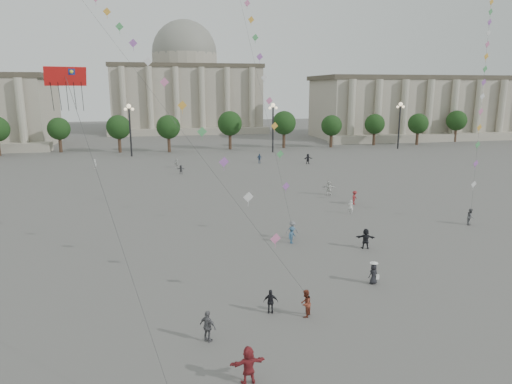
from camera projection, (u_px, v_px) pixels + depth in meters
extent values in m
plane|color=#53514E|center=(306.00, 298.00, 30.32)|extent=(360.00, 360.00, 0.00)
cube|color=#A9A08E|center=(450.00, 108.00, 134.25)|extent=(80.00, 22.00, 16.00)
cube|color=#484235|center=(453.00, 78.00, 132.35)|extent=(81.60, 22.44, 1.20)
cube|color=#A9A08E|center=(477.00, 137.00, 123.38)|extent=(84.00, 4.00, 2.00)
cube|color=#A9A08E|center=(186.00, 100.00, 152.20)|extent=(46.00, 30.00, 20.00)
cube|color=#484235|center=(185.00, 67.00, 149.86)|extent=(46.92, 30.60, 1.20)
cube|color=#A9A08E|center=(191.00, 132.00, 137.96)|extent=(48.30, 4.00, 2.00)
cylinder|color=#A9A08E|center=(185.00, 61.00, 149.44)|extent=(21.00, 21.00, 5.00)
sphere|color=gray|center=(185.00, 53.00, 148.89)|extent=(21.00, 21.00, 21.00)
cylinder|color=#36251B|center=(1.00, 146.00, 95.98)|extent=(0.70, 0.70, 3.52)
cylinder|color=#36251B|center=(62.00, 145.00, 98.38)|extent=(0.70, 0.70, 3.52)
sphere|color=black|center=(60.00, 128.00, 97.56)|extent=(5.12, 5.12, 5.12)
cylinder|color=#36251B|center=(119.00, 144.00, 100.78)|extent=(0.70, 0.70, 3.52)
sphere|color=black|center=(118.00, 127.00, 99.97)|extent=(5.12, 5.12, 5.12)
cylinder|color=#36251B|center=(174.00, 142.00, 103.18)|extent=(0.70, 0.70, 3.52)
sphere|color=black|center=(174.00, 126.00, 102.37)|extent=(5.12, 5.12, 5.12)
cylinder|color=#36251B|center=(227.00, 141.00, 105.58)|extent=(0.70, 0.70, 3.52)
sphere|color=black|center=(227.00, 125.00, 104.77)|extent=(5.12, 5.12, 5.12)
cylinder|color=#36251B|center=(277.00, 140.00, 107.99)|extent=(0.70, 0.70, 3.52)
sphere|color=black|center=(277.00, 124.00, 107.17)|extent=(5.12, 5.12, 5.12)
cylinder|color=#36251B|center=(325.00, 139.00, 110.39)|extent=(0.70, 0.70, 3.52)
sphere|color=black|center=(325.00, 124.00, 109.58)|extent=(5.12, 5.12, 5.12)
cylinder|color=#36251B|center=(371.00, 138.00, 112.79)|extent=(0.70, 0.70, 3.52)
sphere|color=black|center=(372.00, 123.00, 111.98)|extent=(5.12, 5.12, 5.12)
cylinder|color=#36251B|center=(415.00, 137.00, 115.19)|extent=(0.70, 0.70, 3.52)
sphere|color=black|center=(416.00, 122.00, 114.38)|extent=(5.12, 5.12, 5.12)
cylinder|color=#36251B|center=(457.00, 136.00, 117.59)|extent=(0.70, 0.70, 3.52)
sphere|color=black|center=(458.00, 122.00, 116.78)|extent=(5.12, 5.12, 5.12)
cylinder|color=#262628|center=(130.00, 132.00, 93.03)|extent=(0.36, 0.36, 10.00)
sphere|color=#FFE5B2|center=(129.00, 106.00, 91.88)|extent=(0.90, 0.90, 0.90)
sphere|color=#FFE5B2|center=(125.00, 109.00, 91.87)|extent=(0.60, 0.60, 0.60)
sphere|color=#FFE5B2|center=(133.00, 109.00, 92.15)|extent=(0.60, 0.60, 0.60)
cylinder|color=#262628|center=(273.00, 129.00, 99.03)|extent=(0.36, 0.36, 10.00)
sphere|color=#FFE5B2|center=(273.00, 105.00, 97.89)|extent=(0.90, 0.90, 0.90)
sphere|color=#FFE5B2|center=(270.00, 108.00, 97.88)|extent=(0.60, 0.60, 0.60)
sphere|color=#FFE5B2|center=(276.00, 108.00, 98.16)|extent=(0.60, 0.60, 0.60)
cylinder|color=#262628|center=(399.00, 127.00, 105.04)|extent=(0.36, 0.36, 10.00)
sphere|color=#FFE5B2|center=(401.00, 104.00, 103.89)|extent=(0.90, 0.90, 0.90)
sphere|color=#FFE5B2|center=(398.00, 107.00, 103.88)|extent=(0.60, 0.60, 0.60)
sphere|color=#FFE5B2|center=(403.00, 107.00, 104.16)|extent=(0.60, 0.60, 0.60)
imported|color=#344E76|center=(259.00, 158.00, 85.35)|extent=(1.11, 0.65, 1.78)
imported|color=black|center=(366.00, 239.00, 39.60)|extent=(1.75, 1.04, 1.80)
imported|color=silver|center=(177.00, 163.00, 80.54)|extent=(1.27, 1.45, 1.58)
imported|color=slate|center=(292.00, 230.00, 41.99)|extent=(1.26, 0.93, 1.75)
imported|color=silver|center=(329.00, 188.00, 59.63)|extent=(1.84, 1.13, 1.89)
imported|color=maroon|center=(355.00, 198.00, 54.76)|extent=(1.21, 1.21, 1.69)
imported|color=black|center=(308.00, 159.00, 84.41)|extent=(1.82, 0.93, 1.87)
imported|color=silver|center=(95.00, 164.00, 79.20)|extent=(0.71, 0.72, 1.68)
imported|color=#5A5A5E|center=(181.00, 169.00, 74.45)|extent=(1.46, 0.71, 1.51)
imported|color=silver|center=(351.00, 207.00, 50.71)|extent=(0.69, 0.62, 1.58)
imported|color=black|center=(271.00, 302.00, 28.14)|extent=(0.97, 0.58, 1.55)
imported|color=maroon|center=(248.00, 365.00, 21.39)|extent=(1.78, 0.72, 1.87)
imported|color=slate|center=(208.00, 326.00, 24.95)|extent=(1.06, 1.05, 1.80)
imported|color=brown|center=(306.00, 303.00, 27.71)|extent=(1.03, 1.06, 1.72)
imported|color=#365A7B|center=(292.00, 235.00, 40.93)|extent=(1.15, 1.10, 1.57)
imported|color=#5C5D61|center=(470.00, 217.00, 46.56)|extent=(1.03, 1.04, 1.70)
imported|color=black|center=(373.00, 274.00, 32.43)|extent=(0.82, 0.65, 1.48)
cone|color=white|center=(374.00, 262.00, 32.24)|extent=(0.52, 0.52, 0.14)
cylinder|color=white|center=(374.00, 263.00, 32.25)|extent=(0.60, 0.60, 0.02)
cube|color=white|center=(378.00, 277.00, 32.38)|extent=(0.22, 0.10, 0.35)
cube|color=red|center=(65.00, 76.00, 25.18)|extent=(2.26, 1.08, 1.02)
cube|color=#188920|center=(58.00, 72.00, 25.02)|extent=(0.39, 0.28, 0.34)
cube|color=navy|center=(72.00, 72.00, 25.16)|extent=(0.39, 0.28, 0.34)
sphere|color=yellow|center=(58.00, 72.00, 24.98)|extent=(0.20, 0.20, 0.20)
sphere|color=yellow|center=(71.00, 72.00, 25.12)|extent=(0.20, 0.20, 0.20)
cylinder|color=#3F3F3F|center=(109.00, 210.00, 21.88)|extent=(0.02, 0.02, 17.39)
cylinder|color=#3F3F3F|center=(97.00, 20.00, 47.04)|extent=(0.02, 0.02, 73.00)
cube|color=pink|center=(276.00, 239.00, 29.12)|extent=(0.76, 0.25, 0.76)
cube|color=silver|center=(248.00, 197.00, 30.78)|extent=(0.76, 0.25, 0.76)
cube|color=#A35CB9|center=(224.00, 162.00, 32.48)|extent=(0.76, 0.25, 0.76)
cube|color=#4CA55E|center=(202.00, 132.00, 34.21)|extent=(0.76, 0.25, 0.76)
cube|color=gold|center=(182.00, 105.00, 35.95)|extent=(0.76, 0.25, 0.76)
cube|color=pink|center=(164.00, 82.00, 37.70)|extent=(0.76, 0.25, 0.76)
cube|color=silver|center=(148.00, 61.00, 39.46)|extent=(0.76, 0.25, 0.76)
cube|color=#A35CB9|center=(133.00, 43.00, 41.23)|extent=(0.76, 0.25, 0.76)
cube|color=#4CA55E|center=(119.00, 26.00, 43.01)|extent=(0.76, 0.25, 0.76)
cube|color=gold|center=(107.00, 12.00, 44.79)|extent=(0.76, 0.25, 0.76)
cube|color=#A35CB9|center=(286.00, 186.00, 41.90)|extent=(0.76, 0.25, 0.76)
cube|color=#4CA55E|center=(280.00, 154.00, 43.17)|extent=(0.76, 0.25, 0.76)
cube|color=gold|center=(275.00, 126.00, 44.49)|extent=(0.76, 0.25, 0.76)
cube|color=pink|center=(269.00, 101.00, 45.83)|extent=(0.76, 0.25, 0.76)
cube|color=silver|center=(264.00, 78.00, 47.20)|extent=(0.76, 0.25, 0.76)
cube|color=#A35CB9|center=(260.00, 57.00, 48.58)|extent=(0.76, 0.25, 0.76)
cube|color=#4CA55E|center=(255.00, 37.00, 49.97)|extent=(0.76, 0.25, 0.76)
cube|color=gold|center=(251.00, 20.00, 51.37)|extent=(0.76, 0.25, 0.76)
cube|color=pink|center=(247.00, 3.00, 52.78)|extent=(0.76, 0.25, 0.76)
cylinder|color=#3F3F3F|center=(489.00, 25.00, 59.28)|extent=(0.02, 0.02, 56.45)
cube|color=silver|center=(474.00, 184.00, 47.16)|extent=(0.76, 0.25, 0.76)
cube|color=#A35CB9|center=(476.00, 163.00, 48.00)|extent=(0.76, 0.25, 0.76)
cube|color=#4CA55E|center=(478.00, 145.00, 48.89)|extent=(0.76, 0.25, 0.76)
cube|color=gold|center=(479.00, 127.00, 49.79)|extent=(0.76, 0.25, 0.76)
cube|color=pink|center=(481.00, 111.00, 50.70)|extent=(0.76, 0.25, 0.76)
cube|color=silver|center=(482.00, 96.00, 51.63)|extent=(0.76, 0.25, 0.76)
cube|color=#A35CB9|center=(484.00, 82.00, 52.56)|extent=(0.76, 0.25, 0.76)
cube|color=#4CA55E|center=(485.00, 69.00, 53.51)|extent=(0.76, 0.25, 0.76)
cube|color=gold|center=(486.00, 56.00, 54.45)|extent=(0.76, 0.25, 0.76)
cube|color=pink|center=(487.00, 44.00, 55.41)|extent=(0.76, 0.25, 0.76)
cube|color=silver|center=(489.00, 33.00, 56.37)|extent=(0.76, 0.25, 0.76)
cube|color=#A35CB9|center=(490.00, 22.00, 57.33)|extent=(0.76, 0.25, 0.76)
cube|color=#4CA55E|center=(491.00, 12.00, 58.30)|extent=(0.76, 0.25, 0.76)
cube|color=gold|center=(492.00, 2.00, 59.27)|extent=(0.76, 0.25, 0.76)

